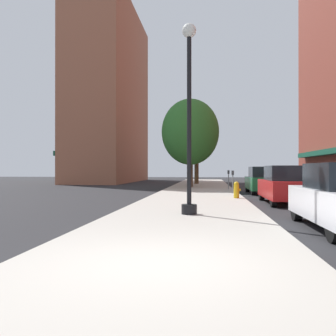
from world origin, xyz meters
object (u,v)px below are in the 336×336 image
parking_meter_near (233,179)px  car_red (286,185)px  tree_near (197,139)px  lamppost (189,114)px  tree_mid (190,132)px  fire_hydrant (236,190)px  parking_meter_far (229,177)px  car_green (263,181)px

parking_meter_near → car_red: (1.95, -4.88, -0.14)m
tree_near → car_red: size_ratio=1.50×
lamppost → parking_meter_near: bearing=78.7°
lamppost → tree_mid: tree_mid is taller
fire_hydrant → parking_meter_far: (0.06, 7.96, 0.43)m
lamppost → fire_hydrant: 7.24m
tree_near → car_red: tree_near is taller
fire_hydrant → lamppost: bearing=-106.7°
lamppost → fire_hydrant: bearing=73.3°
parking_meter_far → lamppost: bearing=-97.9°
tree_near → tree_mid: (-0.29, -6.22, 0.05)m
parking_meter_far → tree_near: tree_near is taller
car_red → tree_mid: bearing=112.0°
parking_meter_far → car_green: 3.39m
car_red → car_green: bearing=90.7°
parking_meter_far → car_red: bearing=-78.2°
tree_mid → car_green: bearing=-50.0°
fire_hydrant → tree_mid: 11.87m
tree_mid → car_green: tree_mid is taller
parking_meter_near → tree_near: tree_near is taller
parking_meter_far → tree_near: size_ratio=0.20×
car_green → car_red: bearing=-91.8°
lamppost → parking_meter_far: 14.71m
parking_meter_near → parking_meter_far: bearing=90.0°
car_green → parking_meter_far: bearing=123.3°
parking_meter_near → car_green: (1.95, 1.68, -0.14)m
lamppost → parking_meter_far: size_ratio=4.50×
lamppost → fire_hydrant: lamppost is taller
fire_hydrant → car_red: 2.45m
tree_near → car_green: 13.20m
lamppost → fire_hydrant: (1.93, 6.44, -2.68)m
lamppost → car_green: bearing=71.3°
parking_meter_near → car_green: 2.58m
lamppost → parking_meter_near: 10.39m
tree_mid → car_green: size_ratio=1.61×
fire_hydrant → tree_near: (-2.47, 17.08, 3.86)m
tree_near → tree_mid: tree_mid is taller
parking_meter_near → car_green: size_ratio=0.30×
parking_meter_far → fire_hydrant: bearing=-90.4°
parking_meter_far → tree_mid: size_ratio=0.19×
lamppost → car_red: 6.85m
parking_meter_far → car_red: car_red is taller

